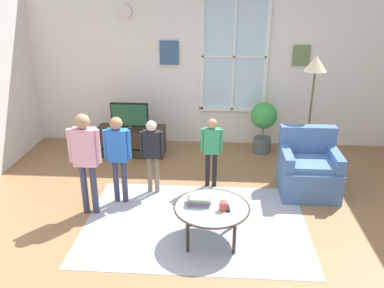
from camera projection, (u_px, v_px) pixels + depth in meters
The scene contains 17 objects.
ground_plane at pixel (204, 236), 4.55m from camera, with size 6.85×6.45×0.02m, color olive.
back_wall at pixel (212, 64), 6.78m from camera, with size 6.25×0.17×2.80m.
area_rug at pixel (195, 223), 4.77m from camera, with size 2.65×1.88×0.01m, color #999EAD.
tv_stand at pixel (131, 141), 6.68m from camera, with size 1.12×0.49×0.46m.
television at pixel (130, 115), 6.51m from camera, with size 0.62×0.08×0.43m.
armchair at pixel (308, 170), 5.40m from camera, with size 0.76×0.74×0.87m.
coffee_table at pixel (212, 209), 4.33m from camera, with size 0.84×0.84×0.42m.
book_stack at pixel (199, 200), 4.36m from camera, with size 0.28×0.18×0.10m.
cup at pixel (223, 206), 4.24m from camera, with size 0.09×0.09×0.10m, color #BF3F3F.
remote_near_books at pixel (204, 198), 4.48m from camera, with size 0.04×0.14×0.02m, color black.
remote_near_cup at pixel (228, 208), 4.27m from camera, with size 0.04×0.14×0.02m, color black.
person_green_shirt at pixel (212, 145), 5.43m from camera, with size 0.30×0.14×1.01m.
person_blue_shirt at pixel (118, 150), 4.99m from camera, with size 0.35×0.16×1.17m.
person_black_shirt at pixel (152, 149), 5.26m from camera, with size 0.31×0.14×1.04m.
person_pink_shirt at pixel (85, 153), 4.71m from camera, with size 0.39×0.18×1.30m.
potted_plant_by_window at pixel (263, 122), 6.61m from camera, with size 0.44×0.44×0.88m.
floor_lamp at pixel (315, 76), 5.64m from camera, with size 0.32×0.32×1.75m.
Camera 1 is at (0.12, -3.83, 2.66)m, focal length 37.07 mm.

